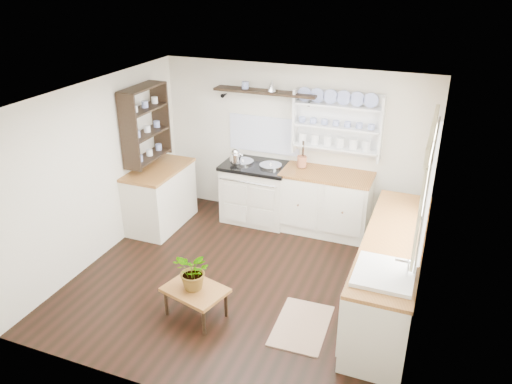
{
  "coord_description": "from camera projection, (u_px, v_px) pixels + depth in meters",
  "views": [
    {
      "loc": [
        2.0,
        -4.74,
        3.57
      ],
      "look_at": [
        0.06,
        0.25,
        1.1
      ],
      "focal_mm": 35.0,
      "sensor_mm": 36.0,
      "label": 1
    }
  ],
  "objects": [
    {
      "name": "left_cabinets",
      "position": [
        160.0,
        196.0,
        7.3
      ],
      "size": [
        0.62,
        1.13,
        0.9
      ],
      "color": "beige",
      "rests_on": "floor"
    },
    {
      "name": "ceiling",
      "position": [
        242.0,
        96.0,
        5.2
      ],
      "size": [
        4.0,
        3.8,
        0.01
      ],
      "primitive_type": "cube",
      "color": "white",
      "rests_on": "wall_back"
    },
    {
      "name": "center_table",
      "position": [
        195.0,
        292.0,
        5.42
      ],
      "size": [
        0.75,
        0.62,
        0.36
      ],
      "rotation": [
        0.0,
        0.0,
        -0.26
      ],
      "color": "brown",
      "rests_on": "floor"
    },
    {
      "name": "belfast_sink",
      "position": [
        383.0,
        284.0,
        4.72
      ],
      "size": [
        0.55,
        0.6,
        0.45
      ],
      "color": "white",
      "rests_on": "right_cabinets"
    },
    {
      "name": "window",
      "position": [
        428.0,
        183.0,
        5.0
      ],
      "size": [
        0.08,
        1.55,
        1.22
      ],
      "color": "white",
      "rests_on": "wall_right"
    },
    {
      "name": "floor_rug",
      "position": [
        302.0,
        325.0,
        5.38
      ],
      "size": [
        0.58,
        0.87,
        0.02
      ],
      "primitive_type": "cube",
      "rotation": [
        0.0,
        0.0,
        0.03
      ],
      "color": "brown",
      "rests_on": "floor"
    },
    {
      "name": "wall_back",
      "position": [
        293.0,
        144.0,
        7.29
      ],
      "size": [
        4.0,
        0.02,
        2.3
      ],
      "primitive_type": "cube",
      "color": "silver",
      "rests_on": "ground"
    },
    {
      "name": "floor",
      "position": [
        244.0,
        280.0,
        6.17
      ],
      "size": [
        4.0,
        3.8,
        0.01
      ],
      "primitive_type": "cube",
      "color": "black",
      "rests_on": "ground"
    },
    {
      "name": "left_shelving",
      "position": [
        145.0,
        123.0,
        6.89
      ],
      "size": [
        0.28,
        0.8,
        1.05
      ],
      "primitive_type": "cube",
      "color": "black",
      "rests_on": "wall_left"
    },
    {
      "name": "utensil_crock",
      "position": [
        302.0,
        161.0,
        7.11
      ],
      "size": [
        0.14,
        0.14,
        0.16
      ],
      "primitive_type": "cylinder",
      "color": "#9E593A",
      "rests_on": "back_cabinets"
    },
    {
      "name": "wall_right",
      "position": [
        426.0,
        226.0,
        5.03
      ],
      "size": [
        0.02,
        3.8,
        2.3
      ],
      "primitive_type": "cube",
      "color": "silver",
      "rests_on": "ground"
    },
    {
      "name": "plate_rack",
      "position": [
        338.0,
        123.0,
        6.88
      ],
      "size": [
        1.2,
        0.22,
        0.9
      ],
      "color": "white",
      "rests_on": "wall_back"
    },
    {
      "name": "kettle",
      "position": [
        235.0,
        156.0,
        7.2
      ],
      "size": [
        0.17,
        0.17,
        0.2
      ],
      "primitive_type": null,
      "color": "silver",
      "rests_on": "aga_cooker"
    },
    {
      "name": "aga_cooker",
      "position": [
        256.0,
        192.0,
        7.45
      ],
      "size": [
        1.0,
        0.69,
        0.92
      ],
      "color": "beige",
      "rests_on": "floor"
    },
    {
      "name": "high_shelf",
      "position": [
        265.0,
        93.0,
        7.0
      ],
      "size": [
        1.5,
        0.29,
        0.16
      ],
      "color": "black",
      "rests_on": "wall_back"
    },
    {
      "name": "right_cabinets",
      "position": [
        390.0,
        273.0,
        5.5
      ],
      "size": [
        0.62,
        2.43,
        0.9
      ],
      "color": "beige",
      "rests_on": "floor"
    },
    {
      "name": "potted_plant",
      "position": [
        194.0,
        271.0,
        5.31
      ],
      "size": [
        0.52,
        0.49,
        0.45
      ],
      "primitive_type": "imported",
      "rotation": [
        0.0,
        0.0,
        -0.46
      ],
      "color": "#3F7233",
      "rests_on": "center_table"
    },
    {
      "name": "wall_left",
      "position": [
        99.0,
        172.0,
        6.35
      ],
      "size": [
        0.02,
        3.8,
        2.3
      ],
      "primitive_type": "cube",
      "color": "silver",
      "rests_on": "ground"
    },
    {
      "name": "back_cabinets",
      "position": [
        326.0,
        202.0,
        7.13
      ],
      "size": [
        1.27,
        0.63,
        0.9
      ],
      "color": "beige",
      "rests_on": "floor"
    }
  ]
}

